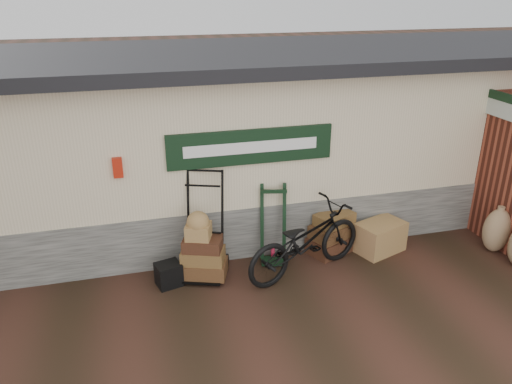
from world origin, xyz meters
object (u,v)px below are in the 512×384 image
at_px(bicycle, 306,237).
at_px(green_barrow, 273,224).
at_px(suitcase_stack, 332,232).
at_px(wicker_hamper, 380,237).
at_px(porter_trolley, 204,224).
at_px(black_trunk, 169,274).

bearing_deg(bicycle, green_barrow, 15.85).
bearing_deg(bicycle, suitcase_stack, -72.19).
bearing_deg(wicker_hamper, porter_trolley, 178.73).
bearing_deg(suitcase_stack, wicker_hamper, -13.82).
relative_size(wicker_hamper, black_trunk, 2.21).
height_order(porter_trolley, black_trunk, porter_trolley).
bearing_deg(black_trunk, green_barrow, 10.59).
bearing_deg(black_trunk, bicycle, -5.04).
height_order(green_barrow, suitcase_stack, green_barrow).
height_order(green_barrow, black_trunk, green_barrow).
xyz_separation_m(green_barrow, wicker_hamper, (1.85, -0.19, -0.39)).
bearing_deg(bicycle, wicker_hamper, -97.34).
xyz_separation_m(suitcase_stack, bicycle, (-0.68, -0.53, 0.27)).
distance_m(suitcase_stack, wicker_hamper, 0.83).
relative_size(green_barrow, wicker_hamper, 1.63).
distance_m(porter_trolley, wicker_hamper, 3.06).
bearing_deg(green_barrow, bicycle, -41.61).
height_order(green_barrow, wicker_hamper, green_barrow).
relative_size(suitcase_stack, bicycle, 0.37).
distance_m(green_barrow, bicycle, 0.63).
bearing_deg(suitcase_stack, green_barrow, -179.41).
bearing_deg(green_barrow, black_trunk, -156.67).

